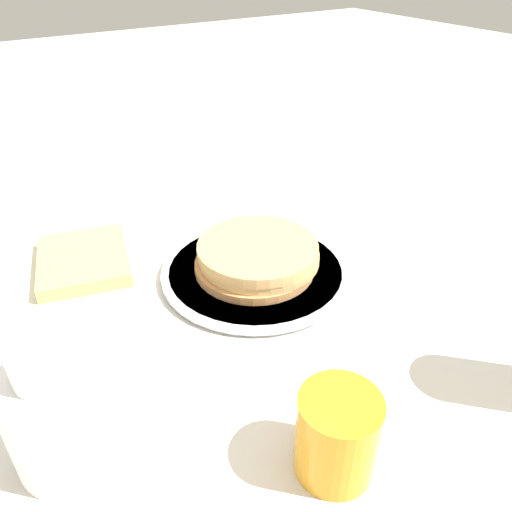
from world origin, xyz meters
name	(u,v)px	position (x,y,z in m)	size (l,w,h in m)	color
ground_plane	(242,280)	(0.00, 0.00, 0.00)	(4.00, 4.00, 0.00)	silver
plate	(256,272)	(0.00, 0.02, 0.01)	(0.26, 0.26, 0.01)	silver
pancake_stack	(257,256)	(0.00, 0.02, 0.03)	(0.17, 0.17, 0.04)	tan
juice_glass	(337,435)	(0.28, -0.08, 0.04)	(0.07, 0.07, 0.08)	orange
cream_jug	(58,415)	(0.15, -0.27, 0.06)	(0.09, 0.09, 0.13)	white
napkin	(84,260)	(-0.15, -0.17, 0.01)	(0.17, 0.15, 0.02)	#E5D166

